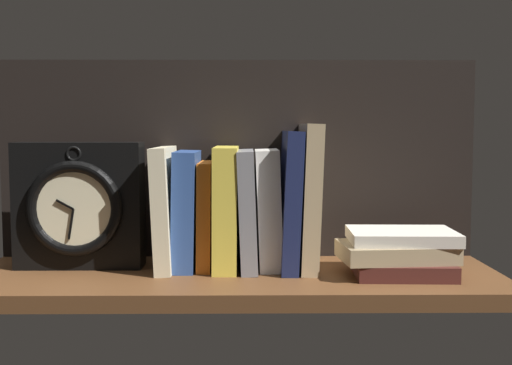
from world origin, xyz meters
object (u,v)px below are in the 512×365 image
(book_cream_twain, at_px, (166,207))
(book_gray_chess, at_px, (247,209))
(book_stack_side, at_px, (400,253))
(book_orange_pandolfini, at_px, (206,215))
(framed_clock, at_px, (79,206))
(book_blue_modern, at_px, (186,209))
(book_yellow_seinlanguage, at_px, (226,207))
(book_white_catcher, at_px, (269,208))
(book_navy_bierce, at_px, (290,199))
(book_tan_shortstories, at_px, (308,196))

(book_cream_twain, relative_size, book_gray_chess, 1.03)
(book_stack_side, bearing_deg, book_orange_pandolfini, 168.53)
(framed_clock, bearing_deg, book_gray_chess, 1.24)
(book_blue_modern, height_order, book_yellow_seinlanguage, book_yellow_seinlanguage)
(book_white_catcher, distance_m, book_stack_side, 0.22)
(book_blue_modern, distance_m, book_orange_pandolfini, 0.03)
(book_white_catcher, relative_size, book_navy_bierce, 0.86)
(book_stack_side, bearing_deg, book_navy_bierce, 159.68)
(book_orange_pandolfini, distance_m, book_tan_shortstories, 0.17)
(book_cream_twain, height_order, book_white_catcher, book_cream_twain)
(book_blue_modern, height_order, framed_clock, framed_clock)
(book_orange_pandolfini, height_order, book_yellow_seinlanguage, book_yellow_seinlanguage)
(book_gray_chess, relative_size, book_tan_shortstories, 0.82)
(book_blue_modern, relative_size, book_stack_side, 1.03)
(book_orange_pandolfini, distance_m, book_yellow_seinlanguage, 0.03)
(framed_clock, bearing_deg, book_orange_pandolfini, 1.65)
(book_cream_twain, distance_m, framed_clock, 0.14)
(book_cream_twain, height_order, book_stack_side, book_cream_twain)
(book_stack_side, bearing_deg, book_blue_modern, 169.58)
(book_orange_pandolfini, relative_size, book_tan_shortstories, 0.74)
(book_yellow_seinlanguage, distance_m, framed_clock, 0.24)
(book_gray_chess, bearing_deg, book_navy_bierce, 0.00)
(book_cream_twain, xyz_separation_m, book_navy_bierce, (0.20, 0.00, 0.01))
(book_white_catcher, bearing_deg, framed_clock, -178.90)
(book_orange_pandolfini, xyz_separation_m, book_stack_side, (0.30, -0.06, -0.05))
(book_yellow_seinlanguage, xyz_separation_m, book_white_catcher, (0.07, 0.00, -0.00))
(book_tan_shortstories, relative_size, book_stack_side, 1.27)
(book_stack_side, bearing_deg, framed_clock, 173.75)
(book_orange_pandolfini, bearing_deg, book_tan_shortstories, 0.00)
(book_white_catcher, distance_m, book_tan_shortstories, 0.07)
(book_stack_side, bearing_deg, book_cream_twain, 170.51)
(book_cream_twain, distance_m, book_tan_shortstories, 0.23)
(book_white_catcher, relative_size, book_tan_shortstories, 0.82)
(book_blue_modern, height_order, book_tan_shortstories, book_tan_shortstories)
(book_yellow_seinlanguage, xyz_separation_m, framed_clock, (-0.24, -0.01, 0.00))
(book_gray_chess, distance_m, book_tan_shortstories, 0.10)
(book_orange_pandolfini, height_order, framed_clock, framed_clock)
(book_orange_pandolfini, bearing_deg, book_stack_side, -11.47)
(book_cream_twain, xyz_separation_m, book_stack_side, (0.37, -0.06, -0.06))
(book_orange_pandolfini, height_order, book_tan_shortstories, book_tan_shortstories)
(book_tan_shortstories, distance_m, framed_clock, 0.37)
(book_yellow_seinlanguage, height_order, framed_clock, framed_clock)
(book_navy_bierce, bearing_deg, book_gray_chess, 180.00)
(book_navy_bierce, bearing_deg, book_tan_shortstories, 0.00)
(book_yellow_seinlanguage, relative_size, book_tan_shortstories, 0.84)
(book_cream_twain, xyz_separation_m, book_tan_shortstories, (0.23, 0.00, 0.02))
(book_tan_shortstories, distance_m, book_stack_side, 0.17)
(book_navy_bierce, bearing_deg, book_white_catcher, 180.00)
(book_orange_pandolfini, xyz_separation_m, book_gray_chess, (0.07, 0.00, 0.01))
(book_yellow_seinlanguage, height_order, book_gray_chess, book_yellow_seinlanguage)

